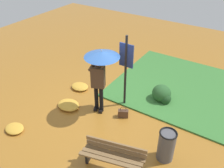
# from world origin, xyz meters

# --- Properties ---
(ground_plane) EXTENTS (18.00, 18.00, 0.00)m
(ground_plane) POSITION_xyz_m (0.00, 0.00, 0.00)
(ground_plane) COLOR #9E6623
(grass_verge) EXTENTS (4.80, 4.00, 0.05)m
(grass_verge) POSITION_xyz_m (1.68, 2.56, 0.03)
(grass_verge) COLOR #387533
(grass_verge) RESTS_ON ground_plane
(person_with_umbrella) EXTENTS (0.96, 0.96, 2.04)m
(person_with_umbrella) POSITION_xyz_m (-0.17, 0.02, 1.55)
(person_with_umbrella) COLOR black
(person_with_umbrella) RESTS_ON ground_plane
(info_sign_post) EXTENTS (0.44, 0.07, 2.30)m
(info_sign_post) POSITION_xyz_m (0.25, 0.69, 1.44)
(info_sign_post) COLOR black
(info_sign_post) RESTS_ON ground_plane
(handbag) EXTENTS (0.33, 0.26, 0.37)m
(handbag) POSITION_xyz_m (0.52, 0.13, 0.13)
(handbag) COLOR #4C3323
(handbag) RESTS_ON ground_plane
(park_bench) EXTENTS (1.43, 0.70, 0.75)m
(park_bench) POSITION_xyz_m (1.25, -1.57, 0.40)
(park_bench) COLOR black
(park_bench) RESTS_ON ground_plane
(trash_bin) EXTENTS (0.42, 0.42, 0.83)m
(trash_bin) POSITION_xyz_m (2.13, -0.61, 0.42)
(trash_bin) COLOR #4C4C51
(trash_bin) RESTS_ON ground_plane
(shrub_cluster) EXTENTS (0.66, 0.60, 0.54)m
(shrub_cluster) POSITION_xyz_m (1.17, 1.48, 0.25)
(shrub_cluster) COLOR #285628
(shrub_cluster) RESTS_ON ground_plane
(leaf_pile_near_person) EXTENTS (0.62, 0.50, 0.14)m
(leaf_pile_near_person) POSITION_xyz_m (-1.49, 0.60, 0.07)
(leaf_pile_near_person) COLOR gold
(leaf_pile_near_person) RESTS_ON ground_plane
(leaf_pile_by_bench) EXTENTS (0.56, 0.44, 0.12)m
(leaf_pile_by_bench) POSITION_xyz_m (-1.71, -1.97, 0.06)
(leaf_pile_by_bench) COLOR gold
(leaf_pile_by_bench) RESTS_ON ground_plane
(leaf_pile_far_path) EXTENTS (0.71, 0.57, 0.16)m
(leaf_pile_far_path) POSITION_xyz_m (-1.13, -0.39, 0.08)
(leaf_pile_far_path) COLOR gold
(leaf_pile_far_path) RESTS_ON ground_plane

